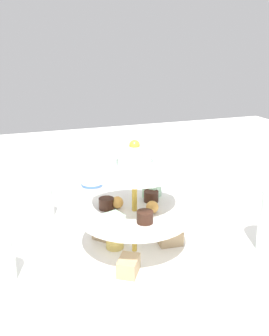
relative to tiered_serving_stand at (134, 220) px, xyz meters
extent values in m
plane|color=white|center=(0.00, 0.00, -0.08)|extent=(2.40, 2.40, 0.00)
cylinder|color=white|center=(0.00, 0.00, -0.07)|extent=(0.27, 0.27, 0.01)
cylinder|color=white|center=(0.00, 0.00, 0.02)|extent=(0.22, 0.22, 0.01)
cylinder|color=white|center=(0.00, 0.00, 0.10)|extent=(0.17, 0.17, 0.01)
cylinder|color=gold|center=(0.00, 0.00, 0.04)|extent=(0.01, 0.01, 0.23)
sphere|color=gold|center=(0.00, 0.00, 0.15)|extent=(0.02, 0.02, 0.02)
cube|color=tan|center=(0.04, -0.07, -0.05)|extent=(0.06, 0.06, 0.03)
cube|color=tan|center=(0.04, 0.07, -0.05)|extent=(0.05, 0.06, 0.03)
cube|color=tan|center=(-0.08, 0.00, -0.05)|extent=(0.05, 0.04, 0.03)
cylinder|color=#E5C660|center=(0.03, -0.02, -0.06)|extent=(0.04, 0.04, 0.01)
cylinder|color=#381E14|center=(0.00, 0.06, 0.03)|extent=(0.03, 0.03, 0.02)
cylinder|color=#381E14|center=(-0.05, -0.03, 0.03)|extent=(0.03, 0.03, 0.02)
cylinder|color=#381E14|center=(0.05, -0.03, 0.03)|extent=(0.03, 0.03, 0.02)
cube|color=#B2E5BC|center=(0.06, 0.05, 0.03)|extent=(0.04, 0.04, 0.02)
cube|color=#B2E5BC|center=(-0.06, -0.05, 0.03)|extent=(0.04, 0.04, 0.02)
sphere|color=gold|center=(-0.03, 0.02, 0.03)|extent=(0.02, 0.02, 0.02)
sphere|color=gold|center=(0.03, -0.02, 0.03)|extent=(0.02, 0.02, 0.02)
cylinder|color=silver|center=(0.04, -0.02, 0.12)|extent=(0.03, 0.03, 0.02)
cylinder|color=silver|center=(0.02, 0.04, 0.12)|extent=(0.03, 0.03, 0.02)
cylinder|color=silver|center=(-0.05, 0.02, 0.12)|extent=(0.03, 0.03, 0.02)
cylinder|color=silver|center=(-0.02, -0.04, 0.12)|extent=(0.03, 0.03, 0.02)
cylinder|color=white|center=(0.01, 0.01, 0.13)|extent=(0.04, 0.04, 0.04)
cube|color=silver|center=(-0.04, -0.03, 0.11)|extent=(0.09, 0.04, 0.00)
cube|color=silver|center=(0.04, -0.03, 0.11)|extent=(0.09, 0.03, 0.00)
cylinder|color=silver|center=(0.16, -0.24, -0.04)|extent=(0.06, 0.06, 0.07)
cylinder|color=white|center=(0.01, -0.30, -0.07)|extent=(0.09, 0.09, 0.01)
cylinder|color=white|center=(0.01, -0.30, -0.05)|extent=(0.06, 0.06, 0.04)
cylinder|color=#4772B2|center=(0.01, -0.30, -0.03)|extent=(0.06, 0.06, 0.01)
cube|color=silver|center=(-0.23, -0.24, -0.08)|extent=(0.12, 0.14, 0.00)
camera|label=1|loc=(0.22, 0.62, 0.33)|focal=39.77mm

